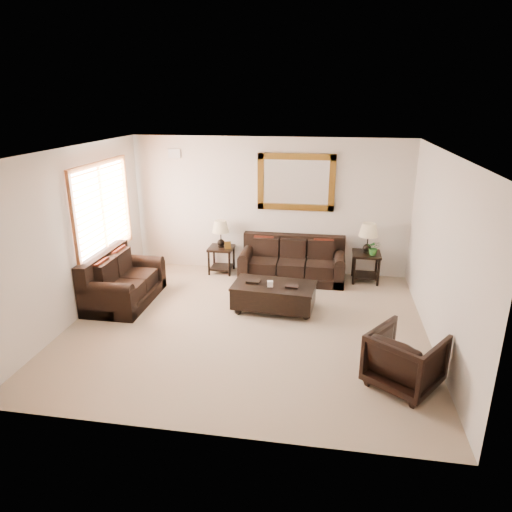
% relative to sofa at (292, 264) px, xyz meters
% --- Properties ---
extents(room, '(5.51, 5.01, 2.71)m').
position_rel_sofa_xyz_m(room, '(-0.53, -2.10, 1.05)').
color(room, gray).
rests_on(room, ground).
extents(window, '(0.07, 1.96, 1.66)m').
position_rel_sofa_xyz_m(window, '(-3.23, -1.20, 1.25)').
color(window, white).
rests_on(window, room).
extents(mirror, '(1.50, 0.06, 1.10)m').
position_rel_sofa_xyz_m(mirror, '(-0.00, 0.37, 1.55)').
color(mirror, '#553711').
rests_on(mirror, room).
extents(air_vent, '(0.25, 0.02, 0.18)m').
position_rel_sofa_xyz_m(air_vent, '(-2.43, 0.38, 2.05)').
color(air_vent, '#999999').
rests_on(air_vent, room).
extents(sofa, '(2.02, 0.87, 0.83)m').
position_rel_sofa_xyz_m(sofa, '(0.00, 0.00, 0.00)').
color(sofa, black).
rests_on(sofa, room).
extents(loveseat, '(0.93, 1.57, 0.88)m').
position_rel_sofa_xyz_m(loveseat, '(-2.85, -1.56, 0.03)').
color(loveseat, black).
rests_on(loveseat, room).
extents(end_table_left, '(0.49, 0.49, 1.08)m').
position_rel_sofa_xyz_m(end_table_left, '(-1.46, 0.11, 0.41)').
color(end_table_left, black).
rests_on(end_table_left, room).
extents(end_table_right, '(0.53, 0.53, 1.16)m').
position_rel_sofa_xyz_m(end_table_right, '(1.42, 0.10, 0.46)').
color(end_table_right, black).
rests_on(end_table_right, room).
extents(coffee_table, '(1.41, 0.84, 0.57)m').
position_rel_sofa_xyz_m(coffee_table, '(-0.18, -1.48, -0.01)').
color(coffee_table, black).
rests_on(coffee_table, room).
extents(armchair, '(1.06, 1.05, 0.80)m').
position_rel_sofa_xyz_m(armchair, '(1.67, -3.35, 0.10)').
color(armchair, black).
rests_on(armchair, floor).
extents(potted_plant, '(0.28, 0.30, 0.22)m').
position_rel_sofa_xyz_m(potted_plant, '(1.53, -0.00, 0.39)').
color(potted_plant, '#1E521C').
rests_on(potted_plant, end_table_right).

